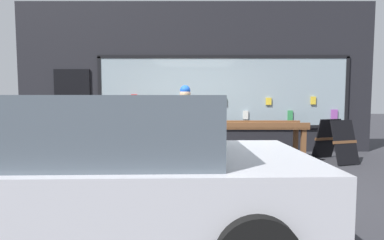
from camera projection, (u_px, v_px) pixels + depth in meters
name	position (u px, v px, depth m)	size (l,w,h in m)	color
ground_plane	(196.00, 175.00, 5.40)	(40.00, 40.00, 0.00)	#2D2D33
shopfront_facade	(195.00, 79.00, 7.65)	(8.97, 0.29, 3.78)	black
display_table_left	(137.00, 129.00, 6.46)	(2.21, 0.69, 0.90)	brown
display_table_right	(253.00, 130.00, 6.47)	(2.21, 0.66, 0.87)	brown
person_browsing	(185.00, 120.00, 5.84)	(0.26, 0.65, 1.63)	#4C382D
small_dog	(202.00, 157.00, 5.67)	(0.31, 0.56, 0.42)	#99724C
sandwich_board_sign	(334.00, 140.00, 6.47)	(0.75, 0.95, 0.90)	black
parked_car	(97.00, 165.00, 2.87)	(4.07, 2.03, 1.41)	silver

